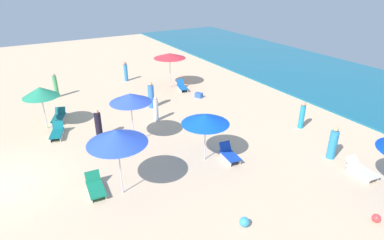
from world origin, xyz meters
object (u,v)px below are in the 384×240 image
lounge_chair_0_0 (57,132)px  beachgoer_0 (56,86)px  umbrella_2 (170,56)px  beachgoer_5 (302,115)px  lounge_chair_2_0 (182,87)px  umbrella_3 (130,98)px  umbrella_4 (117,137)px  lounge_chair_4_0 (95,187)px  lounge_chair_5_0 (361,170)px  beachgoer_7 (98,125)px  cooler_box_0 (199,95)px  beachgoer_2 (151,96)px  lounge_chair_1_0 (229,155)px  lounge_chair_0_1 (59,117)px  beach_ball_2 (244,222)px  beach_ball_1 (376,218)px  umbrella_0 (40,92)px  beachgoer_1 (126,72)px  umbrella_1 (205,119)px  beachgoer_4 (333,144)px  beachgoer_6 (156,109)px

lounge_chair_0_0 → beachgoer_0: beachgoer_0 is taller
lounge_chair_0_0 → umbrella_2: (-4.24, 8.90, 2.16)m
beachgoer_5 → lounge_chair_2_0: bearing=87.5°
beachgoer_5 → umbrella_3: bearing=141.1°
lounge_chair_0_0 → umbrella_4: size_ratio=0.51×
lounge_chair_4_0 → lounge_chair_5_0: size_ratio=0.97×
beachgoer_7 → cooler_box_0: size_ratio=3.17×
umbrella_2 → lounge_chair_2_0: bearing=23.0°
lounge_chair_0_0 → beachgoer_2: size_ratio=0.84×
lounge_chair_2_0 → beachgoer_7: 8.60m
lounge_chair_1_0 → umbrella_2: (-10.75, 2.32, 2.13)m
lounge_chair_0_1 → lounge_chair_5_0: 16.22m
umbrella_3 → beach_ball_2: (7.62, 1.15, -2.30)m
umbrella_4 → beach_ball_1: size_ratio=9.28×
lounge_chair_2_0 → umbrella_4: 12.63m
beachgoer_7 → cooler_box_0: bearing=143.8°
umbrella_4 → beach_ball_1: (6.09, 7.22, -2.39)m
umbrella_0 → umbrella_4: size_ratio=0.87×
umbrella_0 → umbrella_3: (4.06, 3.62, 0.31)m
umbrella_3 → lounge_chair_2_0: bearing=134.2°
umbrella_2 → umbrella_3: size_ratio=0.96×
beachgoer_0 → lounge_chair_2_0: bearing=-92.4°
lounge_chair_0_1 → umbrella_3: bearing=-37.5°
beachgoer_1 → beachgoer_7: (8.56, -4.55, -0.00)m
beachgoer_5 → beach_ball_1: bearing=-136.8°
umbrella_1 → beachgoer_2: (-7.13, 0.41, -1.31)m
umbrella_2 → beachgoer_4: (13.00, 1.96, -1.67)m
beach_ball_1 → beachgoer_6: bearing=-164.7°
umbrella_0 → beachgoer_1: size_ratio=1.59×
lounge_chair_0_1 → umbrella_1: 9.71m
beachgoer_0 → cooler_box_0: 9.98m
beach_ball_1 → lounge_chair_4_0: bearing=-129.5°
umbrella_3 → beachgoer_0: 9.43m
beachgoer_1 → beach_ball_2: beachgoer_1 is taller
umbrella_4 → beachgoer_4: umbrella_4 is taller
lounge_chair_1_0 → beachgoer_0: (-12.84, -5.53, 0.53)m
lounge_chair_0_1 → cooler_box_0: 9.20m
beachgoer_4 → beachgoer_1: bearing=43.2°
lounge_chair_2_0 → lounge_chair_0_0: bearing=-149.2°
umbrella_0 → beachgoer_4: size_ratio=1.51×
lounge_chair_1_0 → umbrella_3: size_ratio=0.47×
beachgoer_4 → cooler_box_0: size_ratio=3.25×
beachgoer_6 → umbrella_0: bearing=169.8°
lounge_chair_0_1 → beachgoer_4: 15.07m
lounge_chair_1_0 → umbrella_2: bearing=84.3°
cooler_box_0 → beachgoer_4: bearing=162.6°
lounge_chair_0_1 → beachgoer_4: size_ratio=0.98×
beachgoer_4 → beachgoer_5: beachgoer_4 is taller
lounge_chair_1_0 → beach_ball_1: lounge_chair_1_0 is taller
umbrella_3 → umbrella_4: bearing=-27.0°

